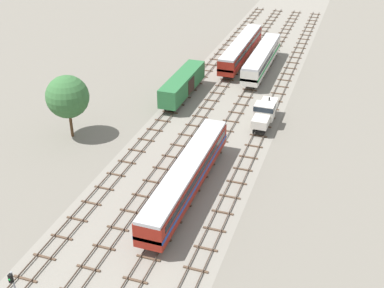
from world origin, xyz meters
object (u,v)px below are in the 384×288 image
(passenger_coach_centre_left_nearest, at_px, (187,175))
(shunter_loco_centre_near, at_px, (265,112))
(freight_boxcar_far_left_mid, at_px, (183,84))
(passenger_coach_left_far, at_px, (241,48))
(diesel_railcar_centre_left_midfar, at_px, (262,58))

(passenger_coach_centre_left_nearest, distance_m, shunter_loco_centre_near, 20.25)
(freight_boxcar_far_left_mid, distance_m, passenger_coach_left_far, 19.57)
(passenger_coach_left_far, bearing_deg, passenger_coach_centre_left_nearest, -83.90)
(freight_boxcar_far_left_mid, bearing_deg, diesel_railcar_centre_left_midfar, 58.38)
(passenger_coach_centre_left_nearest, bearing_deg, shunter_loco_centre_near, 76.68)
(diesel_railcar_centre_left_midfar, distance_m, passenger_coach_left_far, 6.06)
(freight_boxcar_far_left_mid, bearing_deg, shunter_loco_centre_near, -19.37)
(passenger_coach_centre_left_nearest, relative_size, diesel_railcar_centre_left_midfar, 1.07)
(passenger_coach_left_far, bearing_deg, freight_boxcar_far_left_mid, -103.77)
(freight_boxcar_far_left_mid, xyz_separation_m, passenger_coach_left_far, (4.66, 19.01, 0.16))
(shunter_loco_centre_near, relative_size, passenger_coach_left_far, 0.38)
(diesel_railcar_centre_left_midfar, height_order, passenger_coach_left_far, same)
(shunter_loco_centre_near, distance_m, diesel_railcar_centre_left_midfar, 20.60)
(passenger_coach_centre_left_nearest, bearing_deg, diesel_railcar_centre_left_midfar, 90.00)
(diesel_railcar_centre_left_midfar, bearing_deg, passenger_coach_left_far, 140.32)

